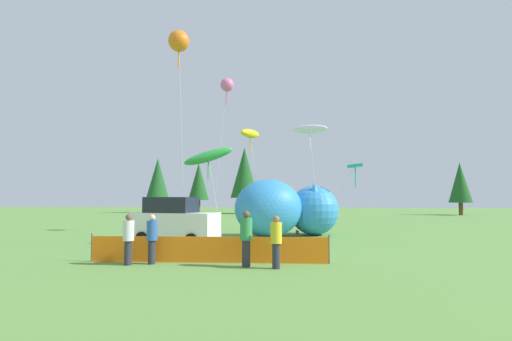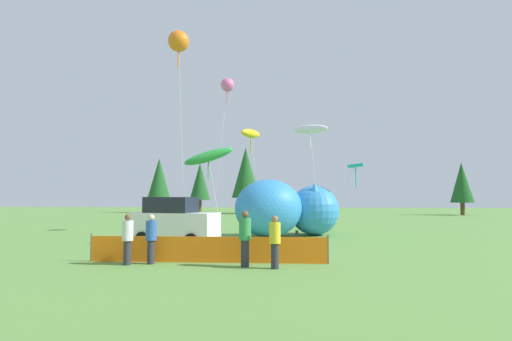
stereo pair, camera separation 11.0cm
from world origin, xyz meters
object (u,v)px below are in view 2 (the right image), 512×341
object	(u,v)px
spectator_in_blue_shirt	(245,236)
kite_pink_octopus	(227,85)
kite_yellow_hero	(251,134)
folding_chair	(294,239)
kite_green_fish	(208,156)
spectator_in_yellow_shirt	(275,240)
spectator_in_red_shirt	(128,237)
spectator_in_white_shirt	(151,237)
kite_teal_diamond	(355,167)
kite_orange_flower	(179,42)
kite_white_ghost	(310,129)
inflatable_cat	(285,210)
parked_car	(174,221)

from	to	relation	value
spectator_in_blue_shirt	kite_pink_octopus	world-z (taller)	kite_pink_octopus
kite_yellow_hero	spectator_in_blue_shirt	bearing A→B (deg)	-85.27
folding_chair	kite_green_fish	xyz separation A→B (m)	(-4.70, 4.31, 4.09)
spectator_in_yellow_shirt	spectator_in_red_shirt	distance (m)	5.18
spectator_in_white_shirt	spectator_in_blue_shirt	bearing A→B (deg)	-5.01
spectator_in_blue_shirt	kite_teal_diamond	xyz separation A→B (m)	(5.50, 10.81, 3.10)
kite_yellow_hero	kite_pink_octopus	size ratio (longest dim) A/B	0.70
spectator_in_yellow_shirt	kite_orange_flower	distance (m)	11.09
folding_chair	spectator_in_blue_shirt	bearing A→B (deg)	55.41
spectator_in_red_shirt	kite_white_ghost	bearing A→B (deg)	62.35
spectator_in_blue_shirt	kite_yellow_hero	size ratio (longest dim) A/B	0.27
folding_chair	inflatable_cat	bearing A→B (deg)	-97.58
parked_car	inflatable_cat	distance (m)	6.85
inflatable_cat	kite_pink_octopus	size ratio (longest dim) A/B	0.67
kite_pink_octopus	kite_green_fish	distance (m)	6.23
kite_pink_octopus	kite_white_ghost	xyz separation A→B (m)	(5.47, 1.61, -2.73)
inflatable_cat	kite_green_fish	world-z (taller)	kite_green_fish
kite_teal_diamond	kite_yellow_hero	world-z (taller)	kite_yellow_hero
inflatable_cat	kite_white_ghost	world-z (taller)	kite_white_ghost
inflatable_cat	kite_teal_diamond	distance (m)	5.03
spectator_in_white_shirt	kite_yellow_hero	size ratio (longest dim) A/B	0.25
spectator_in_blue_shirt	kite_white_ghost	world-z (taller)	kite_white_ghost
kite_pink_octopus	spectator_in_yellow_shirt	bearing A→B (deg)	-73.91
spectator_in_white_shirt	kite_orange_flower	world-z (taller)	kite_orange_flower
spectator_in_red_shirt	inflatable_cat	bearing A→B (deg)	61.73
inflatable_cat	spectator_in_yellow_shirt	distance (m)	10.35
parked_car	inflatable_cat	xyz separation A→B (m)	(5.48, 4.09, 0.41)
spectator_in_blue_shirt	spectator_in_red_shirt	xyz separation A→B (m)	(-4.15, 0.04, -0.07)
inflatable_cat	kite_orange_flower	xyz separation A→B (m)	(-4.96, -5.47, 8.18)
spectator_in_blue_shirt	spectator_in_white_shirt	world-z (taller)	spectator_in_blue_shirt
kite_green_fish	kite_teal_diamond	bearing A→B (deg)	15.98
spectator_in_red_shirt	kite_orange_flower	bearing A→B (deg)	84.54
kite_yellow_hero	kite_white_ghost	size ratio (longest dim) A/B	0.96
spectator_in_red_shirt	spectator_in_yellow_shirt	bearing A→B (deg)	-3.25
folding_chair	kite_green_fish	bearing A→B (deg)	-54.37
spectator_in_blue_shirt	kite_white_ghost	bearing A→B (deg)	77.72
spectator_in_blue_shirt	kite_green_fish	bearing A→B (deg)	109.72
kite_orange_flower	kite_pink_octopus	xyz separation A→B (m)	(1.20, 7.41, -0.08)
kite_white_ghost	inflatable_cat	bearing A→B (deg)	-115.85
kite_orange_flower	kite_white_ghost	distance (m)	11.56
spectator_in_red_shirt	kite_yellow_hero	size ratio (longest dim) A/B	0.25
spectator_in_red_shirt	spectator_in_blue_shirt	bearing A→B (deg)	-0.54
spectator_in_blue_shirt	kite_pink_octopus	distance (m)	14.98
kite_yellow_hero	kite_green_fish	bearing A→B (deg)	-109.60
spectator_in_red_shirt	kite_orange_flower	world-z (taller)	kite_orange_flower
spectator_in_blue_shirt	kite_white_ghost	xyz separation A→B (m)	(2.96, 13.61, 5.88)
kite_pink_octopus	kite_white_ghost	bearing A→B (deg)	16.39
folding_chair	kite_white_ghost	size ratio (longest dim) A/B	0.12
spectator_in_white_shirt	kite_white_ghost	world-z (taller)	kite_white_ghost
kite_yellow_hero	folding_chair	bearing A→B (deg)	-73.52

